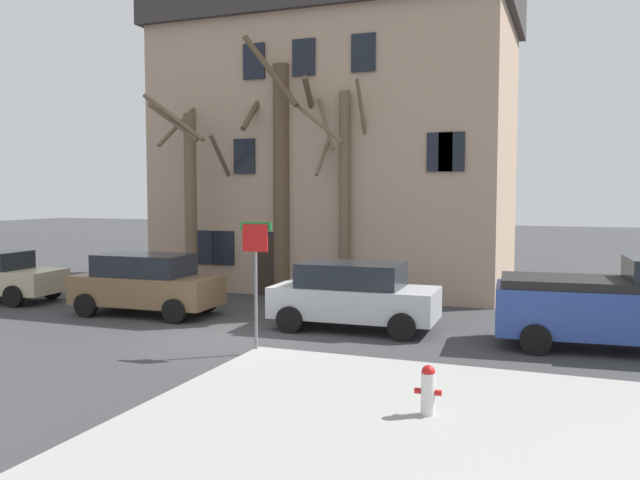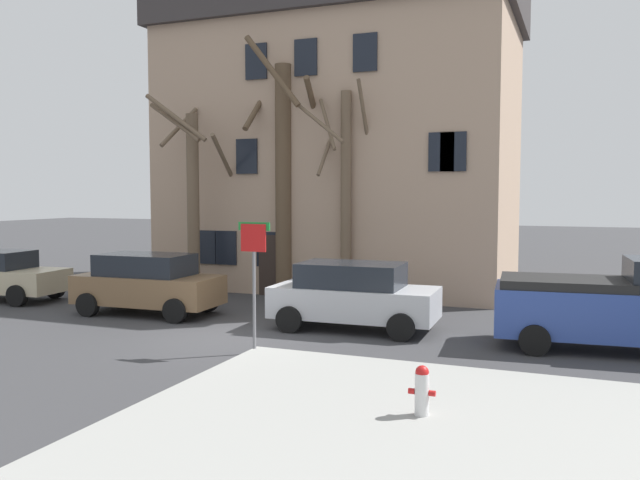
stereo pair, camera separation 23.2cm
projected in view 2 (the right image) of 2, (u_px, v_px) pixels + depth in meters
The scene contains 12 objects.
ground_plane at pixel (226, 337), 16.09m from camera, with size 120.00×120.00×0.00m, color #38383A.
sidewalk_slab at pixel (386, 445), 9.04m from camera, with size 8.44×8.65×0.12m, color #999993.
building_main at pixel (343, 134), 25.15m from camera, with size 13.04×7.79×11.43m.
tree_bare_near at pixel (193, 194), 22.34m from camera, with size 2.42×2.56×6.79m.
tree_bare_mid at pixel (283, 172), 22.13m from camera, with size 2.49×2.32×8.67m.
tree_bare_far at pixel (344, 187), 21.14m from camera, with size 2.21×2.35×7.07m.
car_brown_wagon at pixel (148, 283), 19.07m from camera, with size 4.31×2.12×1.77m.
car_silver_wagon at pixel (353, 295), 16.93m from camera, with size 4.30×2.18×1.74m.
pickup_truck_blue at pixel (623, 306), 14.57m from camera, with size 5.54×2.52×2.10m.
fire_hydrant at pixel (422, 389), 10.06m from camera, with size 0.42×0.22×0.78m.
street_sign_pole at pixel (254, 262), 14.27m from camera, with size 0.76×0.07×2.90m.
bicycle_leaning at pixel (190, 284), 22.81m from camera, with size 1.75×0.13×1.03m.
Camera 2 is at (8.02, -13.89, 3.54)m, focal length 36.78 mm.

